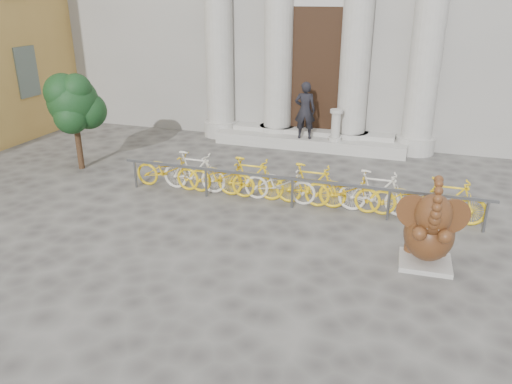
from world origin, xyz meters
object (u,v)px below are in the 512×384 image
(tree, at_px, (74,103))
(pedestrian, at_px, (305,110))
(elephant_statue, at_px, (429,232))
(bike_rack, at_px, (294,183))

(tree, distance_m, pedestrian, 6.66)
(tree, relative_size, pedestrian, 1.51)
(elephant_statue, height_order, tree, tree)
(bike_rack, relative_size, tree, 3.22)
(elephant_statue, bearing_deg, pedestrian, 118.10)
(pedestrian, bearing_deg, tree, 26.35)
(bike_rack, distance_m, pedestrian, 4.44)
(tree, xyz_separation_m, pedestrian, (5.46, 3.76, -0.61))
(elephant_statue, relative_size, pedestrian, 1.04)
(pedestrian, bearing_deg, bike_rack, 92.16)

